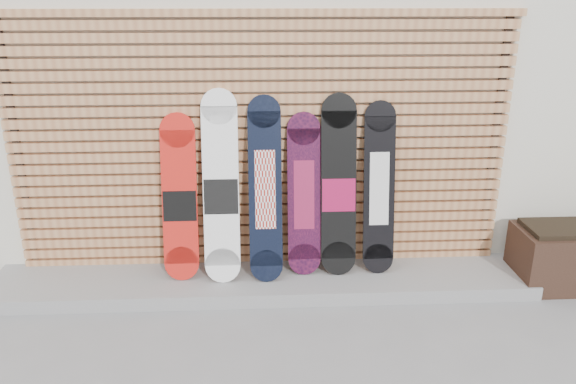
% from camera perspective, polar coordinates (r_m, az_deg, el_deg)
% --- Properties ---
extents(ground, '(80.00, 80.00, 0.00)m').
position_cam_1_polar(ground, '(4.36, -0.42, -13.98)').
color(ground, gray).
rests_on(ground, ground).
extents(building, '(12.00, 5.00, 3.60)m').
position_cam_1_polar(building, '(7.18, 2.39, 14.71)').
color(building, beige).
rests_on(building, ground).
extents(concrete_step, '(4.60, 0.70, 0.12)m').
position_cam_1_polar(concrete_step, '(4.91, -2.55, -9.04)').
color(concrete_step, gray).
rests_on(concrete_step, ground).
extents(slat_wall, '(4.26, 0.08, 2.29)m').
position_cam_1_polar(slat_wall, '(4.75, -2.79, 4.91)').
color(slat_wall, '#B2744A').
rests_on(slat_wall, ground).
extents(snowboard_0, '(0.29, 0.33, 1.38)m').
position_cam_1_polar(snowboard_0, '(4.74, -10.95, -0.68)').
color(snowboard_0, red).
rests_on(snowboard_0, concrete_step).
extents(snowboard_1, '(0.30, 0.39, 1.57)m').
position_cam_1_polar(snowboard_1, '(4.64, -6.83, 0.37)').
color(snowboard_1, white).
rests_on(snowboard_1, concrete_step).
extents(snowboard_2, '(0.27, 0.39, 1.52)m').
position_cam_1_polar(snowboard_2, '(4.64, -2.33, 0.25)').
color(snowboard_2, black).
rests_on(snowboard_2, concrete_step).
extents(snowboard_3, '(0.28, 0.28, 1.37)m').
position_cam_1_polar(snowboard_3, '(4.73, 1.64, -0.29)').
color(snowboard_3, black).
rests_on(snowboard_3, concrete_step).
extents(snowboard_4, '(0.30, 0.30, 1.53)m').
position_cam_1_polar(snowboard_4, '(4.72, 5.17, 0.49)').
color(snowboard_4, black).
rests_on(snowboard_4, concrete_step).
extents(snowboard_5, '(0.26, 0.29, 1.46)m').
position_cam_1_polar(snowboard_5, '(4.80, 9.23, 0.33)').
color(snowboard_5, black).
rests_on(snowboard_5, concrete_step).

